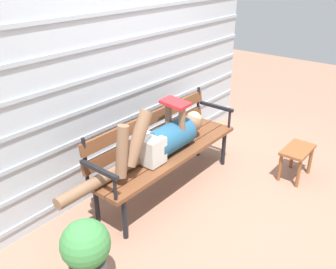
% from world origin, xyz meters
% --- Properties ---
extents(ground_plane, '(12.00, 12.00, 0.00)m').
position_xyz_m(ground_plane, '(0.00, 0.00, 0.00)').
color(ground_plane, '#936B56').
extents(house_siding, '(4.11, 0.08, 2.32)m').
position_xyz_m(house_siding, '(0.00, 0.69, 1.16)').
color(house_siding, '#B2BCC6').
rests_on(house_siding, ground).
extents(park_bench, '(1.76, 0.45, 0.82)m').
position_xyz_m(park_bench, '(-0.00, 0.23, 0.47)').
color(park_bench, brown).
rests_on(park_bench, ground).
extents(reclining_person, '(1.71, 0.27, 0.57)m').
position_xyz_m(reclining_person, '(-0.12, 0.16, 0.59)').
color(reclining_person, '#23567A').
extents(footstool, '(0.42, 0.24, 0.34)m').
position_xyz_m(footstool, '(1.01, -0.73, 0.26)').
color(footstool, brown).
rests_on(footstool, ground).
extents(potted_plant, '(0.33, 0.33, 0.58)m').
position_xyz_m(potted_plant, '(-1.31, -0.20, 0.33)').
color(potted_plant, slate).
rests_on(potted_plant, ground).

